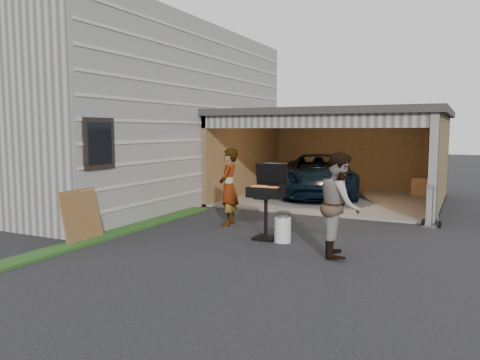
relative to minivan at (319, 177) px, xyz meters
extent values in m
plane|color=black|center=(-0.09, -6.90, -0.70)|extent=(80.00, 80.00, 0.00)
cube|color=#474744|center=(-6.09, -2.90, 2.05)|extent=(7.00, 11.00, 5.50)
cube|color=#193814|center=(-2.34, -7.90, -0.67)|extent=(0.50, 8.00, 0.06)
cube|color=#605E59|center=(0.66, -0.40, -0.67)|extent=(6.50, 6.00, 0.06)
cube|color=#473921|center=(0.66, 2.53, 0.65)|extent=(6.50, 0.15, 2.70)
cube|color=#473921|center=(3.84, -0.40, 0.65)|extent=(0.15, 6.00, 2.70)
cube|color=#473921|center=(-2.51, -0.40, 0.65)|extent=(0.15, 6.00, 2.70)
cube|color=#2D2B28|center=(0.66, -0.40, 2.10)|extent=(6.80, 6.30, 0.20)
cube|color=#474744|center=(0.66, -3.32, 1.82)|extent=(6.50, 0.16, 0.36)
cube|color=beige|center=(0.66, -2.10, 1.92)|extent=(6.00, 2.40, 0.06)
cube|color=#474744|center=(3.81, -3.35, 0.65)|extent=(0.20, 0.18, 2.70)
cube|color=olive|center=(-1.89, 1.80, -0.39)|extent=(0.60, 0.50, 0.50)
cube|color=olive|center=(-1.89, 1.80, 0.08)|extent=(0.50, 0.45, 0.45)
cube|color=olive|center=(3.11, 1.70, -0.34)|extent=(0.55, 0.50, 0.60)
cube|color=brown|center=(3.29, 2.30, 0.50)|extent=(0.24, 0.43, 2.20)
imported|color=black|center=(0.00, 0.00, 0.00)|extent=(3.81, 5.54, 1.41)
imported|color=#CAECFE|center=(-0.59, -5.48, 0.22)|extent=(0.56, 0.74, 1.85)
imported|color=#523620|center=(2.51, -7.07, 0.24)|extent=(0.95, 1.08, 1.89)
cube|color=black|center=(0.81, -6.48, -0.68)|extent=(0.45, 0.45, 0.05)
cylinder|color=black|center=(0.81, -6.48, -0.22)|extent=(0.08, 0.08, 0.90)
cube|color=black|center=(0.81, -6.48, 0.30)|extent=(0.71, 0.50, 0.22)
cube|color=#59595B|center=(0.81, -6.48, 0.39)|extent=(0.65, 0.43, 0.02)
cube|color=black|center=(0.81, -6.17, 0.63)|extent=(0.71, 0.13, 0.50)
cylinder|color=silver|center=(1.23, -6.57, -0.45)|extent=(0.41, 0.41, 0.51)
cube|color=brown|center=(-2.49, -8.35, -0.16)|extent=(0.27, 0.98, 1.08)
cube|color=gray|center=(3.81, -3.71, -0.68)|extent=(0.37, 0.29, 0.04)
cylinder|color=black|center=(3.66, -3.55, -0.62)|extent=(0.08, 0.17, 0.17)
cylinder|color=black|center=(4.02, -3.65, -0.62)|extent=(0.08, 0.17, 0.17)
cylinder|color=gray|center=(3.71, -3.56, -0.19)|extent=(0.03, 0.03, 0.99)
cylinder|color=gray|center=(3.98, -3.64, -0.19)|extent=(0.03, 0.03, 0.99)
cylinder|color=gray|center=(3.84, -3.60, 0.28)|extent=(0.28, 0.11, 0.03)
camera|label=1|loc=(4.59, -15.36, 1.58)|focal=35.00mm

